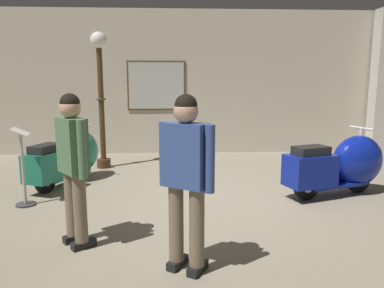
% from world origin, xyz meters
% --- Properties ---
extents(ground_plane, '(60.00, 60.00, 0.00)m').
position_xyz_m(ground_plane, '(0.00, 0.00, 0.00)').
color(ground_plane, gray).
extents(showroom_back_wall, '(18.00, 0.63, 3.46)m').
position_xyz_m(showroom_back_wall, '(0.15, 3.93, 1.73)').
color(showroom_back_wall, '#BCB29E').
rests_on(showroom_back_wall, ground).
extents(scooter_0, '(1.06, 1.72, 1.02)m').
position_xyz_m(scooter_0, '(-2.45, 1.25, 0.46)').
color(scooter_0, black).
rests_on(scooter_0, ground).
extents(scooter_1, '(1.81, 1.01, 1.06)m').
position_xyz_m(scooter_1, '(2.03, 0.32, 0.48)').
color(scooter_1, black).
rests_on(scooter_1, ground).
extents(lamppost, '(0.33, 0.33, 2.73)m').
position_xyz_m(lamppost, '(-2.08, 2.36, 1.65)').
color(lamppost, '#472D19').
rests_on(lamppost, ground).
extents(visitor_0, '(0.41, 0.46, 1.66)m').
position_xyz_m(visitor_0, '(-1.69, -1.30, 0.96)').
color(visitor_0, black).
rests_on(visitor_0, ground).
extents(visitor_1, '(0.49, 0.40, 1.67)m').
position_xyz_m(visitor_1, '(-0.52, -1.90, 0.96)').
color(visitor_1, black).
rests_on(visitor_1, ground).
extents(info_stanchion, '(0.29, 0.36, 1.13)m').
position_xyz_m(info_stanchion, '(-2.78, 0.06, 0.47)').
color(info_stanchion, '#333338').
rests_on(info_stanchion, ground).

